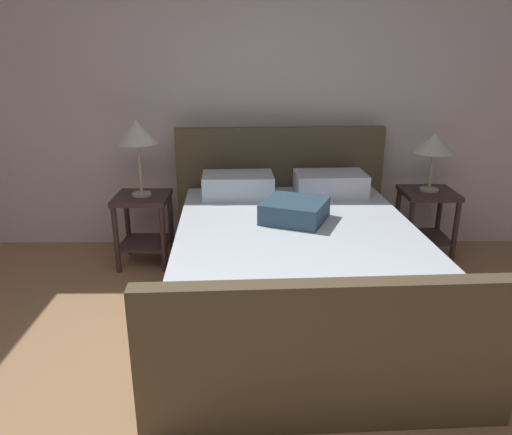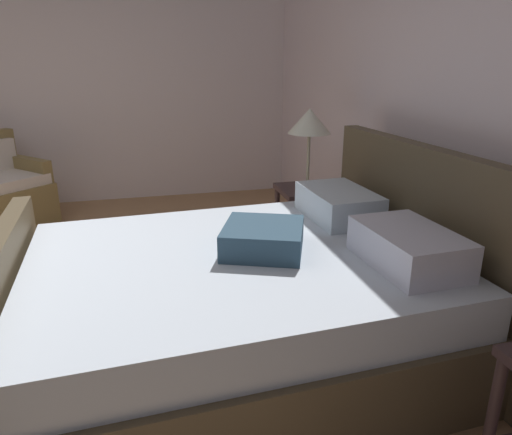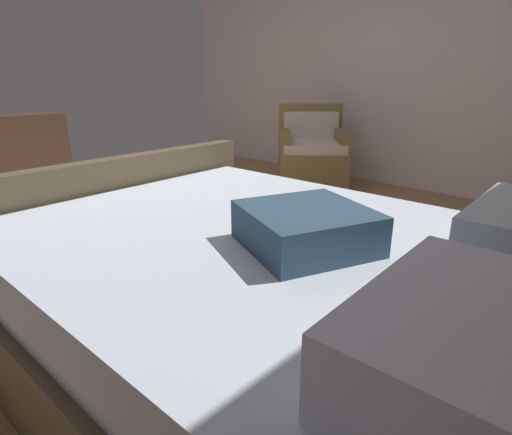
% 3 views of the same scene
% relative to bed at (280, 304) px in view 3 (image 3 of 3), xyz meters
% --- Properties ---
extents(ground_plane, '(5.79, 5.75, 0.02)m').
position_rel_bed_xyz_m(ground_plane, '(-0.48, -1.62, -0.35)').
color(ground_plane, '#A67D56').
extents(wall_side_left, '(0.12, 5.87, 2.75)m').
position_rel_bed_xyz_m(wall_side_left, '(-3.43, -1.62, 1.03)').
color(wall_side_left, silver).
rests_on(wall_side_left, ground).
extents(bed, '(1.89, 2.39, 1.12)m').
position_rel_bed_xyz_m(bed, '(0.00, 0.00, 0.00)').
color(bed, brown).
rests_on(bed, ground).
extents(armchair, '(1.02, 1.02, 0.90)m').
position_rel_bed_xyz_m(armchair, '(-2.65, -1.83, 0.00)').
color(armchair, olive).
rests_on(armchair, ground).
extents(dresser, '(1.11, 0.46, 0.80)m').
position_rel_bed_xyz_m(dresser, '(-0.28, -4.15, 0.06)').
color(dresser, '#422F23').
rests_on(dresser, ground).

